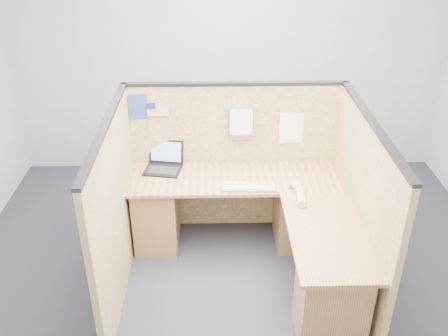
{
  "coord_description": "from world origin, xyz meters",
  "views": [
    {
      "loc": [
        -0.2,
        -3.28,
        3.05
      ],
      "look_at": [
        -0.11,
        0.5,
        0.93
      ],
      "focal_mm": 40.0,
      "sensor_mm": 36.0,
      "label": 1
    }
  ],
  "objects_px": {
    "l_desk": "(258,232)",
    "mouse": "(295,186)",
    "laptop": "(163,162)",
    "keyboard": "(249,187)"
  },
  "relations": [
    {
      "from": "laptop",
      "to": "keyboard",
      "type": "distance_m",
      "value": 0.88
    },
    {
      "from": "l_desk",
      "to": "mouse",
      "type": "xyz_separation_m",
      "value": [
        0.34,
        0.19,
        0.36
      ]
    },
    {
      "from": "laptop",
      "to": "keyboard",
      "type": "xyz_separation_m",
      "value": [
        0.78,
        -0.4,
        -0.04
      ]
    },
    {
      "from": "laptop",
      "to": "mouse",
      "type": "height_order",
      "value": "laptop"
    },
    {
      "from": "laptop",
      "to": "mouse",
      "type": "xyz_separation_m",
      "value": [
        1.2,
        -0.4,
        -0.04
      ]
    },
    {
      "from": "l_desk",
      "to": "laptop",
      "type": "bearing_deg",
      "value": 145.78
    },
    {
      "from": "keyboard",
      "to": "mouse",
      "type": "xyz_separation_m",
      "value": [
        0.42,
        0.0,
        0.01
      ]
    },
    {
      "from": "l_desk",
      "to": "mouse",
      "type": "relative_size",
      "value": 18.02
    },
    {
      "from": "l_desk",
      "to": "keyboard",
      "type": "xyz_separation_m",
      "value": [
        -0.08,
        0.19,
        0.35
      ]
    },
    {
      "from": "keyboard",
      "to": "laptop",
      "type": "bearing_deg",
      "value": 155.55
    }
  ]
}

